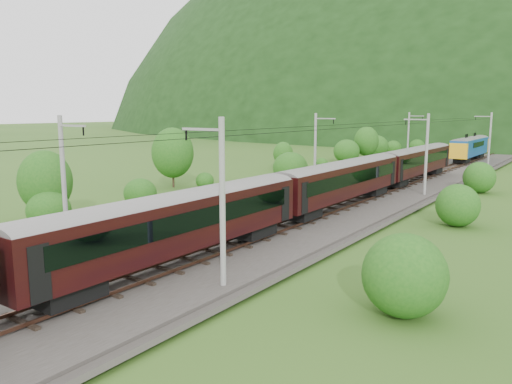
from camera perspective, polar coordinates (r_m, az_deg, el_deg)
The scene contains 14 objects.
ground at distance 28.62m, azimuth -13.58°, elevation -8.41°, with size 600.00×600.00×0.00m, color #30571B.
railbed at distance 35.68m, azimuth -1.45°, elevation -4.36°, with size 14.00×220.00×0.30m, color #38332D.
track_left at distance 37.08m, azimuth -4.43°, elevation -3.52°, with size 2.40×220.00×0.27m.
track_right at distance 34.30m, azimuth 1.79°, elevation -4.55°, with size 2.40×220.00×0.27m.
catenary_left at distance 56.73m, azimuth 6.85°, elevation 5.11°, with size 2.54×192.28×8.00m.
catenary_right at distance 52.08m, azimuth 18.82°, elevation 4.32°, with size 2.54×192.28×8.00m.
overhead_wires at distance 34.71m, azimuth -1.49°, elevation 6.86°, with size 4.83×198.00×0.03m.
mountain_ridge at distance 347.69m, azimuth 11.32°, elevation 7.71°, with size 336.00×280.00×132.00m, color black.
train at distance 26.49m, azimuth -9.47°, elevation -2.55°, with size 2.65×146.28×4.60m.
hazard_post_near at distance 65.65m, azimuth 16.08°, elevation 2.44°, with size 0.18×0.18×1.71m, color red.
hazard_post_far at distance 48.18m, azimuth 9.62°, elevation 0.21°, with size 0.16×0.16×1.55m, color red.
signal at distance 57.39m, azimuth 8.71°, elevation 2.07°, with size 0.22×0.22×1.97m.
vegetation_left at distance 53.67m, azimuth -5.17°, elevation 2.67°, with size 13.63×148.80×6.72m.
vegetation_right at distance 38.00m, azimuth 22.60°, elevation -2.19°, with size 7.60×104.70×3.20m.
Camera 1 is at (20.66, -17.85, 8.58)m, focal length 35.00 mm.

